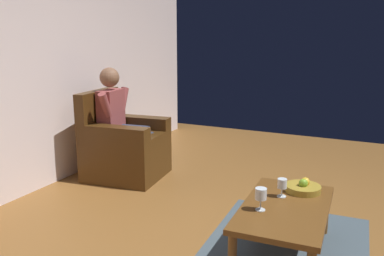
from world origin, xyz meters
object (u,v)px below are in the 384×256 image
armchair (123,147)px  wine_glass_far (282,185)px  coffee_table (285,213)px  fruit_bowl (303,187)px  person_seated (121,119)px  wine_glass_near (261,195)px

armchair → wine_glass_far: 2.17m
coffee_table → fruit_bowl: size_ratio=3.87×
person_seated → fruit_bowl: 2.25m
person_seated → wine_glass_near: bearing=54.0°
person_seated → wine_glass_near: size_ratio=7.65×
armchair → fruit_bowl: 2.22m
wine_glass_far → fruit_bowl: size_ratio=0.52×
armchair → coffee_table: armchair is taller
fruit_bowl → coffee_table: bearing=-10.4°
wine_glass_near → wine_glass_far: 0.32m
wine_glass_near → wine_glass_far: (-0.31, 0.08, -0.02)m
coffee_table → fruit_bowl: 0.36m
armchair → coffee_table: 2.28m
coffee_table → wine_glass_far: 0.23m
wine_glass_far → coffee_table: bearing=22.6°
fruit_bowl → person_seated: bearing=-105.6°
wine_glass_near → person_seated: bearing=-119.3°
armchair → coffee_table: size_ratio=0.92×
coffee_table → wine_glass_near: bearing=-43.2°
person_seated → wine_glass_near: (1.09, 1.95, -0.18)m
wine_glass_near → armchair: bearing=-119.5°
armchair → wine_glass_near: 2.23m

